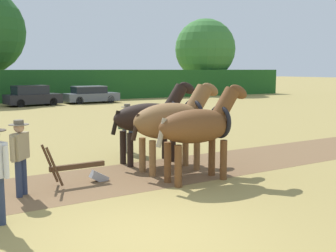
{
  "coord_description": "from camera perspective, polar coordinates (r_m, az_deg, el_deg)",
  "views": [
    {
      "loc": [
        -3.02,
        -6.07,
        2.78
      ],
      "look_at": [
        3.07,
        4.81,
        1.1
      ],
      "focal_mm": 45.0,
      "sensor_mm": 36.0,
      "label": 1
    }
  ],
  "objects": [
    {
      "name": "parked_car_center_left",
      "position": [
        34.12,
        -17.93,
        3.89
      ],
      "size": [
        4.32,
        2.44,
        1.57
      ],
      "rotation": [
        0.0,
        0.0,
        0.15
      ],
      "color": "black",
      "rests_on": "ground"
    },
    {
      "name": "tree_right",
      "position": [
        48.65,
        5.07,
        10.32
      ],
      "size": [
        6.83,
        6.83,
        8.47
      ],
      "color": "#423323",
      "rests_on": "ground"
    },
    {
      "name": "parked_car_center",
      "position": [
        35.81,
        -10.41,
        4.19
      ],
      "size": [
        4.45,
        1.98,
        1.41
      ],
      "rotation": [
        0.0,
        0.0,
        0.04
      ],
      "color": "#565B66",
      "rests_on": "ground"
    },
    {
      "name": "draft_horse_lead_left",
      "position": [
        10.48,
        4.39,
        0.02
      ],
      "size": [
        2.81,
        0.96,
        2.47
      ],
      "rotation": [
        0.0,
        0.0,
        0.04
      ],
      "color": "brown",
      "rests_on": "ground"
    },
    {
      "name": "ground_plane",
      "position": [
        7.33,
        -2.65,
        -14.62
      ],
      "size": [
        240.0,
        240.0,
        0.0
      ],
      "primitive_type": "plane",
      "color": "#998447"
    },
    {
      "name": "draft_horse_trail_left",
      "position": [
        12.57,
        -2.22,
        1.22
      ],
      "size": [
        2.94,
        0.97,
        2.48
      ],
      "rotation": [
        0.0,
        0.0,
        0.04
      ],
      "color": "black",
      "rests_on": "ground"
    },
    {
      "name": "farmer_beside_team",
      "position": [
        14.15,
        -5.52,
        0.21
      ],
      "size": [
        0.55,
        0.42,
        1.64
      ],
      "rotation": [
        0.0,
        0.0,
        0.99
      ],
      "color": "#28334C",
      "rests_on": "ground"
    },
    {
      "name": "plow",
      "position": [
        10.56,
        -11.48,
        -5.97
      ],
      "size": [
        1.62,
        0.47,
        1.13
      ],
      "rotation": [
        0.0,
        0.0,
        0.04
      ],
      "color": "#4C331E",
      "rests_on": "ground"
    },
    {
      "name": "farmer_at_plow",
      "position": [
        9.77,
        -19.41,
        -3.33
      ],
      "size": [
        0.46,
        0.53,
        1.69
      ],
      "rotation": [
        0.0,
        0.0,
        -0.68
      ],
      "color": "#28334C",
      "rests_on": "ground"
    },
    {
      "name": "draft_horse_lead_right",
      "position": [
        11.5,
        0.74,
        0.78
      ],
      "size": [
        2.87,
        1.11,
        2.48
      ],
      "rotation": [
        0.0,
        0.0,
        0.04
      ],
      "color": "brown",
      "rests_on": "ground"
    }
  ]
}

